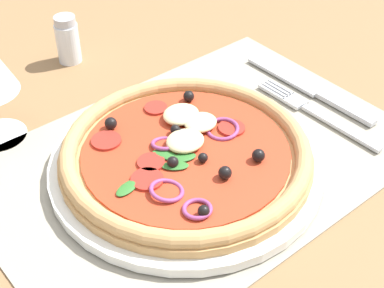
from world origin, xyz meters
TOP-DOWN VIEW (x-y plane):
  - ground_plane at (0.00, 0.00)cm, footprint 190.00×140.00cm
  - placemat at (0.00, 0.00)cm, footprint 46.89×32.35cm
  - plate at (-2.06, -0.73)cm, footprint 29.42×29.42cm
  - pizza at (-2.02, -0.66)cm, footprint 27.05×27.05cm
  - fork at (16.17, -2.51)cm, footprint 2.28×18.02cm
  - knife at (19.61, 1.07)cm, footprint 2.24×20.03cm
  - pepper_shaker at (-0.37, 27.32)cm, footprint 3.20×3.20cm

SIDE VIEW (x-z plane):
  - ground_plane at x=0.00cm, z-range -2.40..0.00cm
  - placemat at x=0.00cm, z-range 0.00..0.40cm
  - fork at x=16.17cm, z-range 0.40..0.84cm
  - knife at x=19.61cm, z-range 0.35..0.96cm
  - plate at x=-2.06cm, z-range 0.40..1.53cm
  - pizza at x=-2.02cm, z-range 1.28..3.97cm
  - pepper_shaker at x=-0.37cm, z-range -0.10..6.60cm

